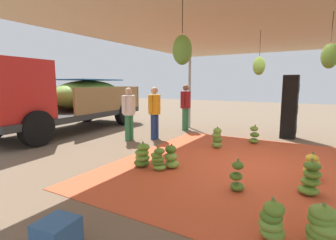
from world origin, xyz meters
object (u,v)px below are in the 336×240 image
(banana_bunch_6, at_px, (272,221))
(worker_0, at_px, (129,110))
(banana_bunch_5, at_px, (323,228))
(worker_1, at_px, (186,104))
(banana_bunch_0, at_px, (312,167))
(banana_bunch_7, at_px, (217,138))
(crate_0, at_px, (57,235))
(banana_bunch_10, at_px, (158,160))
(banana_bunch_4, at_px, (237,177))
(banana_bunch_3, at_px, (171,158))
(speaker_stack, at_px, (290,107))
(worker_2, at_px, (155,109))
(banana_bunch_9, at_px, (142,156))
(cargo_truck_main, at_px, (62,98))
(banana_bunch_8, at_px, (311,179))
(banana_bunch_2, at_px, (254,135))

(banana_bunch_6, bearing_deg, worker_0, 54.80)
(banana_bunch_5, bearing_deg, worker_1, 38.15)
(banana_bunch_0, xyz_separation_m, banana_bunch_7, (1.34, 2.25, 0.04))
(banana_bunch_7, bearing_deg, crate_0, -179.93)
(crate_0, bearing_deg, banana_bunch_10, 9.06)
(banana_bunch_6, bearing_deg, banana_bunch_4, 31.40)
(banana_bunch_0, distance_m, banana_bunch_3, 2.61)
(banana_bunch_10, distance_m, worker_0, 3.02)
(banana_bunch_5, relative_size, speaker_stack, 0.25)
(worker_1, height_order, speaker_stack, speaker_stack)
(worker_0, distance_m, crate_0, 5.30)
(banana_bunch_7, distance_m, worker_2, 2.18)
(banana_bunch_9, distance_m, cargo_truck_main, 5.20)
(banana_bunch_7, xyz_separation_m, speaker_stack, (2.40, -1.53, 0.73))
(banana_bunch_7, bearing_deg, banana_bunch_9, 160.54)
(banana_bunch_3, distance_m, banana_bunch_8, 2.50)
(banana_bunch_4, bearing_deg, banana_bunch_9, 84.03)
(banana_bunch_10, bearing_deg, banana_bunch_6, -119.80)
(banana_bunch_6, xyz_separation_m, crate_0, (-1.30, 1.90, -0.06))
(banana_bunch_0, bearing_deg, worker_1, 51.40)
(banana_bunch_5, relative_size, banana_bunch_7, 0.85)
(banana_bunch_4, bearing_deg, banana_bunch_6, -148.60)
(banana_bunch_4, bearing_deg, banana_bunch_8, -67.00)
(worker_2, bearing_deg, banana_bunch_10, -145.62)
(banana_bunch_2, xyz_separation_m, banana_bunch_7, (-1.05, 0.75, 0.02))
(banana_bunch_0, xyz_separation_m, speaker_stack, (3.74, 0.72, 0.77))
(banana_bunch_4, bearing_deg, speaker_stack, -3.66)
(banana_bunch_6, relative_size, banana_bunch_10, 0.98)
(banana_bunch_8, relative_size, banana_bunch_10, 1.13)
(banana_bunch_2, distance_m, banana_bunch_10, 3.56)
(banana_bunch_0, height_order, speaker_stack, speaker_stack)
(crate_0, bearing_deg, speaker_stack, -11.73)
(banana_bunch_9, bearing_deg, worker_2, 27.56)
(banana_bunch_0, height_order, banana_bunch_9, banana_bunch_9)
(banana_bunch_7, xyz_separation_m, crate_0, (-4.94, -0.01, -0.10))
(banana_bunch_4, bearing_deg, banana_bunch_0, -41.34)
(banana_bunch_4, xyz_separation_m, speaker_stack, (4.92, -0.31, 0.77))
(worker_2, xyz_separation_m, speaker_stack, (2.30, -3.60, 0.05))
(banana_bunch_0, xyz_separation_m, banana_bunch_5, (-2.17, -0.14, -0.00))
(banana_bunch_2, distance_m, worker_2, 3.06)
(worker_1, relative_size, worker_2, 1.04)
(banana_bunch_2, bearing_deg, banana_bunch_5, -160.18)
(banana_bunch_10, xyz_separation_m, crate_0, (-2.63, -0.42, -0.06))
(banana_bunch_0, bearing_deg, crate_0, 148.08)
(banana_bunch_5, xyz_separation_m, banana_bunch_8, (1.43, 0.14, 0.03))
(banana_bunch_5, distance_m, banana_bunch_6, 0.50)
(worker_2, bearing_deg, worker_1, -3.72)
(cargo_truck_main, bearing_deg, banana_bunch_0, -95.99)
(cargo_truck_main, height_order, worker_1, cargo_truck_main)
(banana_bunch_7, relative_size, speaker_stack, 0.29)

